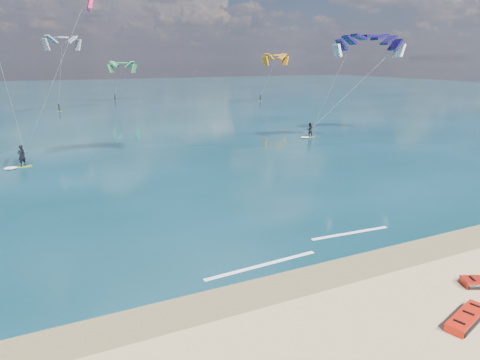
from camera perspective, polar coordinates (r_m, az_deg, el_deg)
name	(u,v)px	position (r m, az deg, el deg)	size (l,w,h in m)	color
ground	(129,142)	(53.25, -14.62, 4.94)	(320.00, 320.00, 0.00)	tan
wet_sand_strip	(297,282)	(19.93, 7.56, -13.28)	(320.00, 2.40, 0.01)	brown
sea	(76,98)	(116.26, -20.98, 10.14)	(320.00, 200.00, 0.04)	#082B30
packed_kite_left	(466,322)	(19.24, 27.92, -16.35)	(2.66, 1.02, 0.37)	red
kitesurfer_main	(25,70)	(38.86, -26.70, 12.98)	(9.53, 9.89, 17.03)	#BADC19
kitesurfer_far	(341,80)	(53.96, 13.27, 12.85)	(11.54, 7.25, 13.80)	#98C21D
shoreline_foam	(306,249)	(22.94, 8.76, -9.12)	(12.05, 1.89, 0.01)	white
distant_kites	(47,80)	(91.59, -24.37, 12.07)	(84.89, 40.28, 13.17)	#36944D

